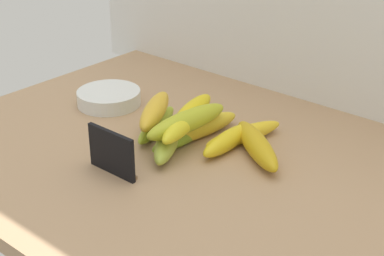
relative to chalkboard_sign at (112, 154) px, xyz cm
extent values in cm
cube|color=tan|center=(8.86, 13.36, -5.36)|extent=(110.00, 76.00, 3.00)
cube|color=black|center=(0.00, -0.07, 0.34)|extent=(11.00, 0.80, 8.40)
cube|color=olive|center=(0.00, 0.73, -3.56)|extent=(9.90, 1.20, 0.60)
cylinder|color=silver|center=(-23.43, 20.50, -2.21)|extent=(14.33, 14.33, 3.30)
ellipsoid|color=yellow|center=(10.18, 21.02, -2.00)|extent=(4.48, 15.98, 3.72)
ellipsoid|color=gold|center=(15.95, 22.29, -1.68)|extent=(18.62, 15.14, 4.35)
ellipsoid|color=#9EAF37|center=(1.72, 12.84, -1.81)|extent=(13.05, 17.51, 4.09)
ellipsoid|color=yellow|center=(2.67, 21.16, -1.82)|extent=(7.34, 20.04, 4.07)
ellipsoid|color=#9DB92D|center=(-5.46, 17.25, -2.19)|extent=(9.61, 17.65, 3.34)
ellipsoid|color=yellow|center=(10.87, 25.14, -2.15)|extent=(8.22, 18.59, 3.41)
ellipsoid|color=#86AD2A|center=(2.18, 16.77, -2.18)|extent=(3.79, 16.94, 3.35)
ellipsoid|color=yellow|center=(3.06, 16.56, 1.43)|extent=(9.54, 19.88, 3.88)
ellipsoid|color=gold|center=(-4.73, 16.06, 1.55)|extent=(12.44, 17.53, 4.12)
ellipsoid|color=gold|center=(3.54, 16.39, 1.64)|extent=(6.14, 20.33, 4.29)
ellipsoid|color=yellow|center=(1.70, 20.16, 2.06)|extent=(7.83, 16.43, 3.70)
camera|label=1|loc=(72.23, -62.50, 51.29)|focal=56.33mm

